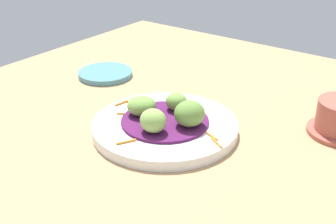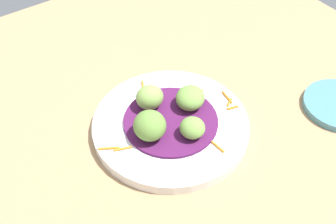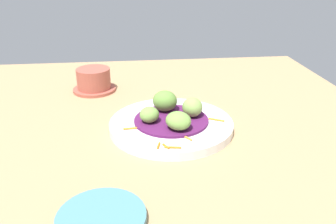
% 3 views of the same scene
% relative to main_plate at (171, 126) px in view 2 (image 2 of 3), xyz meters
% --- Properties ---
extents(table_surface, '(1.10, 1.10, 0.02)m').
position_rel_main_plate_xyz_m(table_surface, '(0.04, -0.01, -0.02)').
color(table_surface, tan).
rests_on(table_surface, ground).
extents(main_plate, '(0.27, 0.27, 0.02)m').
position_rel_main_plate_xyz_m(main_plate, '(0.00, 0.00, 0.00)').
color(main_plate, white).
rests_on(main_plate, table_surface).
extents(cabbage_bed, '(0.16, 0.16, 0.01)m').
position_rel_main_plate_xyz_m(cabbage_bed, '(-0.00, 0.00, 0.01)').
color(cabbage_bed, '#51194C').
rests_on(cabbage_bed, main_plate).
extents(carrot_garnish, '(0.22, 0.25, 0.00)m').
position_rel_main_plate_xyz_m(carrot_garnish, '(0.00, 0.02, 0.01)').
color(carrot_garnish, orange).
rests_on(carrot_garnish, main_plate).
extents(guac_scoop_left, '(0.05, 0.06, 0.04)m').
position_rel_main_plate_xyz_m(guac_scoop_left, '(-0.05, -0.01, 0.04)').
color(guac_scoop_left, '#84A851').
rests_on(guac_scoop_left, cabbage_bed).
extents(guac_scoop_center, '(0.07, 0.07, 0.05)m').
position_rel_main_plate_xyz_m(guac_scoop_center, '(0.01, -0.05, 0.04)').
color(guac_scoop_center, olive).
rests_on(guac_scoop_center, cabbage_bed).
extents(guac_scoop_right, '(0.06, 0.06, 0.03)m').
position_rel_main_plate_xyz_m(guac_scoop_right, '(0.05, 0.01, 0.03)').
color(guac_scoop_right, '#759E47').
rests_on(guac_scoop_right, cabbage_bed).
extents(guac_scoop_back, '(0.07, 0.07, 0.04)m').
position_rel_main_plate_xyz_m(guac_scoop_back, '(-0.01, 0.05, 0.03)').
color(guac_scoop_back, '#759E47').
rests_on(guac_scoop_back, cabbage_bed).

